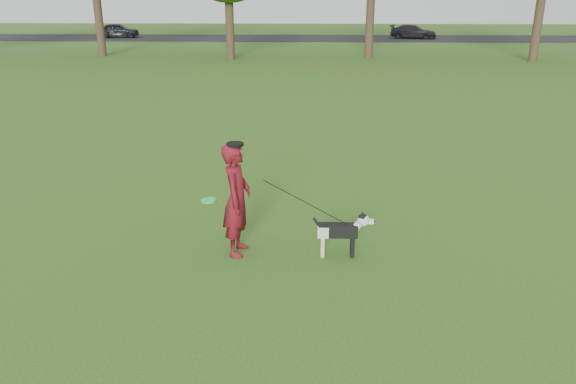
{
  "coord_description": "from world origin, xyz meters",
  "views": [
    {
      "loc": [
        0.38,
        -7.41,
        3.89
      ],
      "look_at": [
        0.12,
        0.65,
        0.95
      ],
      "focal_mm": 35.0,
      "sensor_mm": 36.0,
      "label": 1
    }
  ],
  "objects_px": {
    "car_left": "(118,30)",
    "car_right": "(413,32)",
    "dog": "(343,229)",
    "man": "(237,200)"
  },
  "relations": [
    {
      "from": "dog",
      "to": "car_right",
      "type": "height_order",
      "value": "car_right"
    },
    {
      "from": "man",
      "to": "car_right",
      "type": "height_order",
      "value": "man"
    },
    {
      "from": "car_left",
      "to": "car_right",
      "type": "bearing_deg",
      "value": -96.64
    },
    {
      "from": "car_right",
      "to": "dog",
      "type": "bearing_deg",
      "value": -176.32
    },
    {
      "from": "man",
      "to": "car_right",
      "type": "xyz_separation_m",
      "value": [
        9.63,
        39.52,
        -0.32
      ]
    },
    {
      "from": "car_left",
      "to": "car_right",
      "type": "xyz_separation_m",
      "value": [
        24.18,
        0.0,
        -0.05
      ]
    },
    {
      "from": "car_left",
      "to": "car_right",
      "type": "distance_m",
      "value": 24.18
    },
    {
      "from": "car_left",
      "to": "car_right",
      "type": "relative_size",
      "value": 0.93
    },
    {
      "from": "dog",
      "to": "car_left",
      "type": "relative_size",
      "value": 0.28
    },
    {
      "from": "dog",
      "to": "car_right",
      "type": "distance_m",
      "value": 40.38
    }
  ]
}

